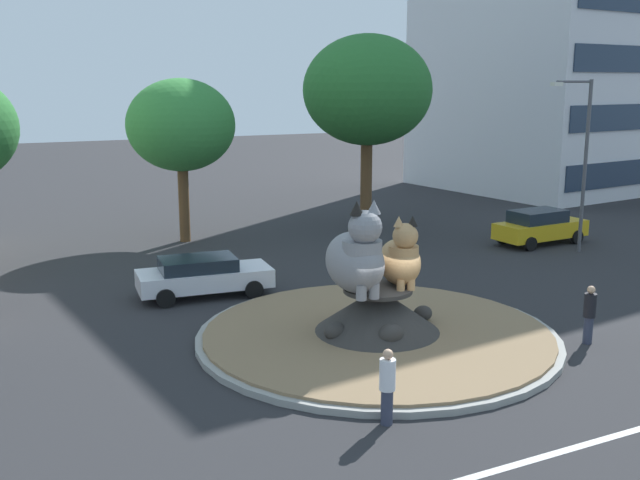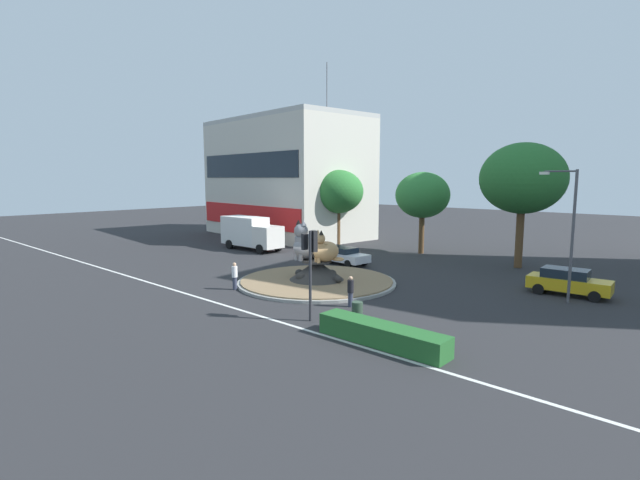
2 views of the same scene
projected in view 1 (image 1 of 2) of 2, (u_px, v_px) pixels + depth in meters
The scene contains 12 objects.
ground_plane at pixel (377, 339), 21.66m from camera, with size 160.00×160.00×0.00m, color #28282B.
lane_centreline at pixel (564, 451), 15.10m from camera, with size 112.00×0.20×0.01m, color silver.
roundabout_island at pixel (377, 325), 21.56m from camera, with size 10.61×10.61×1.57m.
cat_statue_grey at pixel (357, 258), 20.67m from camera, with size 1.89×2.78×2.72m.
cat_statue_calico at pixel (401, 259), 21.48m from camera, with size 1.83×2.21×2.13m.
broadleaf_tree_behind_island at pixel (367, 91), 36.62m from camera, with size 6.44×6.44×9.75m.
third_tree_left at pixel (181, 126), 33.83m from camera, with size 4.99×4.99×7.59m.
streetlight_arm at pixel (582, 154), 31.90m from camera, with size 2.08×0.41×7.52m.
pedestrian_black_shirt at pixel (589, 313), 21.13m from camera, with size 0.35×0.35×1.72m.
pedestrian_white_shirt at pixel (387, 385), 16.10m from camera, with size 0.36×0.36×1.75m.
sedan_on_far_lane at pixel (540, 226), 34.18m from camera, with size 4.62×2.16×1.61m.
hatchback_near_shophouse at pixel (203, 275), 25.88m from camera, with size 4.80×2.45×1.41m.
Camera 1 is at (-10.63, -17.68, 7.42)m, focal length 41.36 mm.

